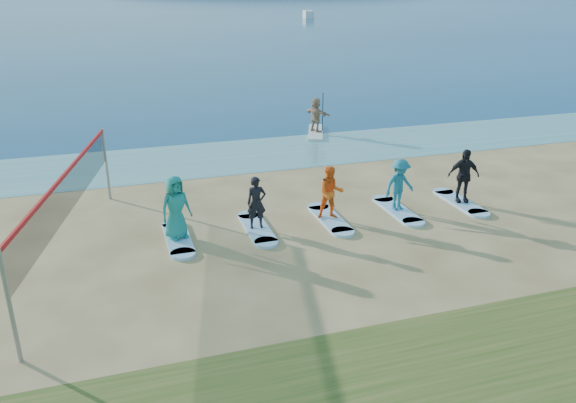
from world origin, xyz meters
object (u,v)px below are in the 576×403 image
object	(u,v)px
student_3	(399,185)
surfboard_4	(460,202)
student_2	(331,193)
student_4	(463,176)
student_1	(256,203)
paddleboard	(316,132)
paddleboarder	(316,115)
surfboard_3	(397,210)
boat_offshore_b	(308,18)
surfboard_0	(178,239)
surfboard_2	(330,219)
volleyball_net	(68,193)
student_0	(176,207)
surfboard_1	(257,228)

from	to	relation	value
student_3	surfboard_4	distance (m)	2.54
student_2	student_4	size ratio (longest dim) A/B	0.92
student_4	student_1	bearing A→B (deg)	-166.13
paddleboard	paddleboarder	distance (m)	0.89
surfboard_3	boat_offshore_b	bearing A→B (deg)	71.92
paddleboarder	surfboard_0	distance (m)	13.24
surfboard_2	volleyball_net	bearing A→B (deg)	-177.58
student_3	surfboard_4	xyz separation A→B (m)	(2.38, 0.00, -0.89)
paddleboard	surfboard_0	distance (m)	13.21
surfboard_4	student_4	distance (m)	0.96
student_0	surfboard_4	world-z (taller)	student_0
student_2	paddleboard	bearing A→B (deg)	83.34
surfboard_2	student_2	bearing A→B (deg)	0.00
paddleboarder	student_0	distance (m)	13.21
paddleboard	surfboard_1	world-z (taller)	paddleboard
paddleboarder	surfboard_0	size ratio (longest dim) A/B	0.75
surfboard_2	student_4	size ratio (longest dim) A/B	1.21
paddleboarder	student_4	xyz separation A→B (m)	(1.38, -10.41, 0.05)
student_4	student_0	bearing A→B (deg)	-166.13
surfboard_1	paddleboarder	bearing A→B (deg)	61.04
student_2	surfboard_4	size ratio (longest dim) A/B	0.77
student_2	surfboard_4	distance (m)	4.84
surfboard_2	student_1	bearing A→B (deg)	180.00
paddleboarder	student_0	xyz separation A→B (m)	(-8.14, -10.41, 0.08)
surfboard_1	paddleboard	bearing A→B (deg)	61.04
paddleboarder	student_2	distance (m)	10.94
student_4	student_2	bearing A→B (deg)	-166.13
surfboard_2	surfboard_4	world-z (taller)	same
boat_offshore_b	surfboard_1	size ratio (longest dim) A/B	2.42
paddleboard	student_4	world-z (taller)	student_4
student_1	student_3	world-z (taller)	student_3
student_1	student_3	distance (m)	4.76
volleyball_net	paddleboarder	xyz separation A→B (m)	(10.90, 10.73, -0.95)
student_2	surfboard_3	size ratio (longest dim) A/B	0.77
surfboard_0	surfboard_4	xyz separation A→B (m)	(9.52, 0.00, 0.00)
paddleboard	surfboard_4	xyz separation A→B (m)	(1.38, -10.41, -0.01)
surfboard_2	student_4	distance (m)	4.86
paddleboard	student_0	bearing A→B (deg)	-106.90
student_1	surfboard_4	size ratio (longest dim) A/B	0.73
surfboard_0	student_4	world-z (taller)	student_4
boat_offshore_b	student_4	world-z (taller)	student_4
surfboard_1	surfboard_3	world-z (taller)	same
paddleboard	student_3	distance (m)	10.49
student_1	student_2	world-z (taller)	student_2
surfboard_1	student_1	world-z (taller)	student_1
surfboard_4	surfboard_2	bearing A→B (deg)	180.00
boat_offshore_b	surfboard_1	xyz separation A→B (m)	(-38.00, -101.84, 0.04)
paddleboarder	student_3	bearing A→B (deg)	150.14
surfboard_1	student_3	bearing A→B (deg)	0.00
boat_offshore_b	surfboard_4	distance (m)	106.41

